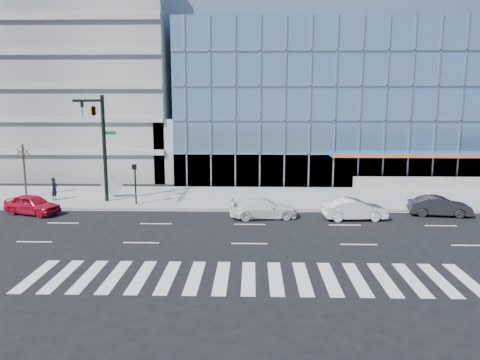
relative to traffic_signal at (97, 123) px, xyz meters
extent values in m
plane|color=black|center=(11.00, -4.57, -6.16)|extent=(160.00, 160.00, 0.00)
cube|color=gray|center=(11.00, 3.43, -6.09)|extent=(120.00, 8.00, 0.15)
cube|color=#729ABE|center=(25.00, 21.43, 1.34)|extent=(42.00, 26.00, 15.00)
cube|color=gray|center=(-9.00, 21.43, 3.84)|extent=(24.00, 24.00, 20.00)
cube|color=gray|center=(5.00, 13.43, -3.16)|extent=(6.00, 8.00, 6.00)
cube|color=gray|center=(-19.00, 65.43, 17.84)|extent=(14.00, 14.00, 48.00)
cylinder|color=black|center=(0.00, 1.43, -2.01)|extent=(0.28, 0.28, 8.00)
cylinder|color=black|center=(0.00, -1.37, 1.59)|extent=(0.18, 5.60, 0.18)
imported|color=black|center=(0.00, -2.77, 0.99)|extent=(0.18, 0.22, 1.10)
imported|color=black|center=(0.00, -0.57, 0.99)|extent=(0.48, 2.24, 0.90)
cube|color=#0C591E|center=(0.45, 1.43, -0.81)|extent=(0.90, 0.05, 0.25)
cylinder|color=black|center=(2.50, 0.43, -4.51)|extent=(0.12, 0.12, 3.00)
cube|color=black|center=(2.50, 0.28, -3.21)|extent=(0.30, 0.25, 0.35)
cylinder|color=#332319|center=(-7.00, 2.93, -3.91)|extent=(0.16, 0.16, 4.20)
ellipsoid|color=#332319|center=(-7.00, 2.93, -2.23)|extent=(1.10, 1.10, 0.90)
imported|color=white|center=(11.89, -2.88, -5.51)|extent=(4.72, 2.42, 1.31)
imported|color=silver|center=(17.89, -3.14, -5.48)|extent=(4.26, 1.77, 1.37)
imported|color=black|center=(23.89, -1.96, -5.50)|extent=(4.18, 1.89, 1.33)
imported|color=#B90E29|center=(-4.01, -2.30, -5.48)|extent=(4.33, 2.84, 1.37)
imported|color=black|center=(-4.13, 1.65, -5.13)|extent=(0.48, 0.68, 1.78)
cube|color=#A4A4A4|center=(0.03, 2.75, -5.10)|extent=(1.84, 0.10, 1.84)
camera|label=1|loc=(11.15, -33.32, 1.70)|focal=35.00mm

